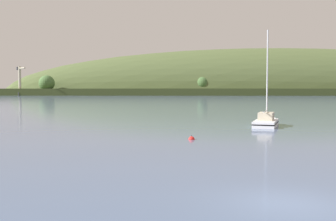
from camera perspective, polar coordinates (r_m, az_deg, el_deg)
ground at (r=14.25m, az=16.69°, el=-12.74°), size 1400.00×1400.00×0.00m
far_shoreline_hill at (r=275.22m, az=13.98°, el=2.25°), size 469.06×108.95×62.53m
dockside_crane at (r=248.42m, az=-20.56°, el=3.85°), size 7.55×9.19×17.16m
sailboat_midwater_white at (r=43.03m, az=14.02°, el=-1.82°), size 4.58×6.92×11.02m
mooring_buoy_foreground at (r=30.41m, az=3.42°, el=-4.19°), size 0.48×0.48×0.56m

